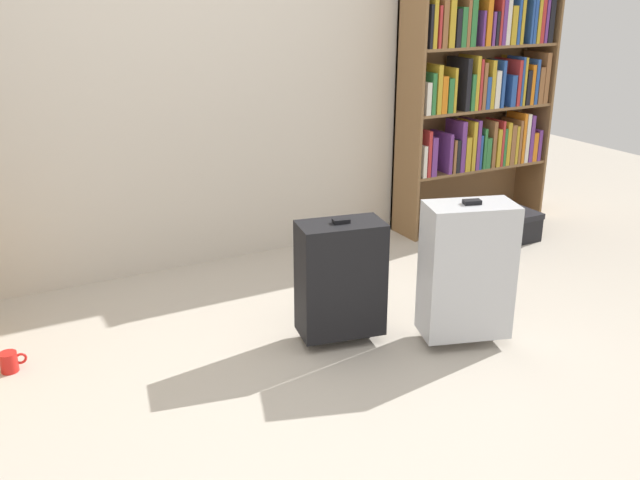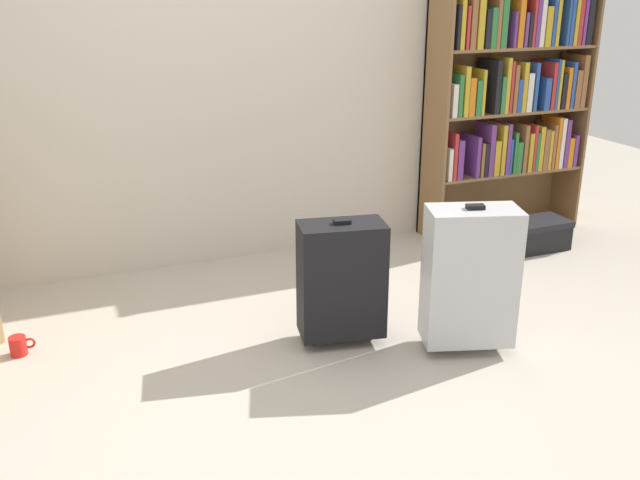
# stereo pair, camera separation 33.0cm
# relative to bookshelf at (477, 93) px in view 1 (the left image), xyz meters

# --- Properties ---
(ground_plane) EXTENTS (9.99, 9.99, 0.00)m
(ground_plane) POSITION_rel_bookshelf_xyz_m (-2.03, -1.52, -0.95)
(ground_plane) COLOR #B2A899
(back_wall) EXTENTS (5.71, 0.10, 2.60)m
(back_wall) POSITION_rel_bookshelf_xyz_m (-2.03, 0.22, 0.35)
(back_wall) COLOR beige
(back_wall) RESTS_ON ground
(bookshelf) EXTENTS (1.17, 0.31, 1.69)m
(bookshelf) POSITION_rel_bookshelf_xyz_m (0.00, 0.00, 0.00)
(bookshelf) COLOR brown
(bookshelf) RESTS_ON ground
(mug) EXTENTS (0.12, 0.08, 0.10)m
(mug) POSITION_rel_bookshelf_xyz_m (-3.24, -0.68, -0.91)
(mug) COLOR red
(mug) RESTS_ON ground
(storage_box) EXTENTS (0.48, 0.25, 0.20)m
(storage_box) POSITION_rel_bookshelf_xyz_m (-0.05, -0.44, -0.85)
(storage_box) COLOR black
(storage_box) RESTS_ON ground
(suitcase_silver) EXTENTS (0.47, 0.35, 0.73)m
(suitcase_silver) POSITION_rel_bookshelf_xyz_m (-1.22, -1.44, -0.57)
(suitcase_silver) COLOR #B7BABF
(suitcase_silver) RESTS_ON ground
(suitcase_black) EXTENTS (0.44, 0.29, 0.64)m
(suitcase_black) POSITION_rel_bookshelf_xyz_m (-1.75, -1.14, -0.62)
(suitcase_black) COLOR black
(suitcase_black) RESTS_ON ground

